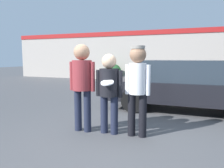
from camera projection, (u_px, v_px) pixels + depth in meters
ground_plane at (114, 138)px, 4.16m from camera, size 56.00×56.00×0.00m
storefront_building at (173, 55)px, 13.66m from camera, size 24.00×0.22×3.30m
person_left at (82, 79)px, 4.45m from camera, size 0.57×0.40×1.80m
person_middle_with_frisbee at (109, 87)px, 4.32m from camera, size 0.56×0.58×1.60m
person_right at (138, 83)px, 4.15m from camera, size 0.49×0.32×1.75m
parked_car_near at (184, 85)px, 6.35m from camera, size 4.23×1.88×1.45m
shrub at (113, 72)px, 14.45m from camera, size 1.14×1.14×1.14m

